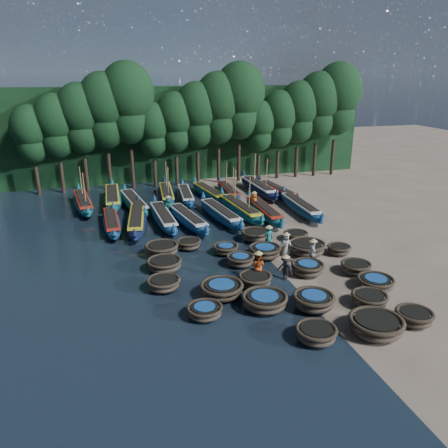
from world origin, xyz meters
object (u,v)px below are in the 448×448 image
object	(u,v)px
coracle_13	(308,268)
coracle_7	(314,301)
long_boat_3	(163,217)
long_boat_11	(134,203)
coracle_6	(265,301)
coracle_11	(222,289)
long_boat_7	(264,211)
long_boat_17	(277,191)
coracle_2	(316,333)
long_boat_13	(186,195)
long_boat_15	(228,191)
coracle_5	(205,311)
coracle_19	(339,249)
long_boat_1	(112,222)
coracle_8	(369,299)
long_boat_2	(137,220)
long_boat_12	(167,194)
coracle_17	(265,251)
long_boat_14	(209,193)
coracle_4	(414,317)
long_boat_6	(240,209)
coracle_9	(375,283)
long_boat_16	(258,188)
fisherman_0	(286,244)
coracle_21	(189,244)
fisherman_3	(285,267)
fisherman_2	(258,266)
coracle_12	(255,280)
fisherman_1	(269,237)
fisherman_6	(254,201)
coracle_24	(296,236)
long_boat_9	(83,203)
fisherman_4	(313,253)
long_boat_8	(301,207)
coracle_20	(162,249)
coracle_18	(307,248)
long_boat_10	(113,198)
coracle_23	(255,235)
coracle_10	(164,283)

from	to	relation	value
coracle_13	coracle_7	bearing A→B (deg)	-112.13
long_boat_3	long_boat_11	size ratio (longest dim) A/B	0.98
coracle_6	coracle_11	world-z (taller)	coracle_11
long_boat_7	long_boat_17	xyz separation A→B (m)	(3.58, 5.75, -0.03)
coracle_2	long_boat_13	xyz separation A→B (m)	(-1.13, 23.99, 0.09)
long_boat_7	long_boat_15	distance (m)	7.21
coracle_5	coracle_19	bearing A→B (deg)	26.49
long_boat_13	long_boat_17	distance (m)	8.86
coracle_13	long_boat_1	xyz separation A→B (m)	(-10.87, 11.58, 0.06)
coracle_8	long_boat_7	bearing A→B (deg)	90.12
long_boat_2	long_boat_12	xyz separation A→B (m)	(3.45, 7.11, -0.02)
coracle_17	long_boat_7	xyz separation A→B (m)	(2.93, 7.86, 0.10)
long_boat_11	long_boat_14	world-z (taller)	long_boat_11
coracle_4	long_boat_6	distance (m)	18.51
coracle_9	coracle_7	bearing A→B (deg)	-166.62
coracle_11	long_boat_17	bearing A→B (deg)	59.24
long_boat_16	fisherman_0	bearing A→B (deg)	-105.89
coracle_6	fisherman_0	bearing A→B (deg)	57.71
coracle_21	long_boat_12	bearing A→B (deg)	87.90
coracle_11	fisherman_3	world-z (taller)	fisherman_3
long_boat_1	fisherman_2	world-z (taller)	fisherman_2
coracle_12	fisherman_1	distance (m)	5.52
coracle_5	long_boat_13	world-z (taller)	long_boat_13
coracle_11	fisherman_6	xyz separation A→B (m)	(6.80, 13.79, 0.47)
coracle_5	long_boat_13	distance (m)	20.88
fisherman_1	long_boat_14	bearing A→B (deg)	-80.26
long_boat_16	fisherman_1	distance (m)	14.55
coracle_19	fisherman_3	size ratio (longest dim) A/B	0.92
coracle_12	fisherman_6	bearing A→B (deg)	70.53
coracle_24	long_boat_9	world-z (taller)	long_boat_9
coracle_2	coracle_19	distance (m)	10.51
fisherman_4	long_boat_3	bearing A→B (deg)	45.30
fisherman_6	long_boat_14	bearing A→B (deg)	39.54
long_boat_15	coracle_2	bearing A→B (deg)	-95.94
coracle_13	long_boat_8	xyz separation A→B (m)	(4.84, 11.09, 0.12)
coracle_12	coracle_20	bearing A→B (deg)	127.36
fisherman_0	coracle_2	bearing A→B (deg)	-65.38
coracle_4	coracle_18	world-z (taller)	coracle_18
long_boat_15	long_boat_1	bearing A→B (deg)	-148.75
long_boat_16	long_boat_6	bearing A→B (deg)	-124.79
coracle_11	coracle_18	distance (m)	8.10
coracle_20	long_boat_10	size ratio (longest dim) A/B	0.25
coracle_23	coracle_6	bearing A→B (deg)	-107.01
coracle_5	long_boat_7	distance (m)	16.25
coracle_5	long_boat_16	bearing A→B (deg)	63.27
coracle_10	long_boat_6	bearing A→B (deg)	54.53
coracle_2	long_boat_6	xyz separation A→B (m)	(2.35, 18.27, 0.17)
long_boat_1	fisherman_0	xyz separation A→B (m)	(10.78, -8.58, 0.34)
long_boat_8	fisherman_4	bearing A→B (deg)	-110.15
coracle_13	long_boat_10	world-z (taller)	long_boat_10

